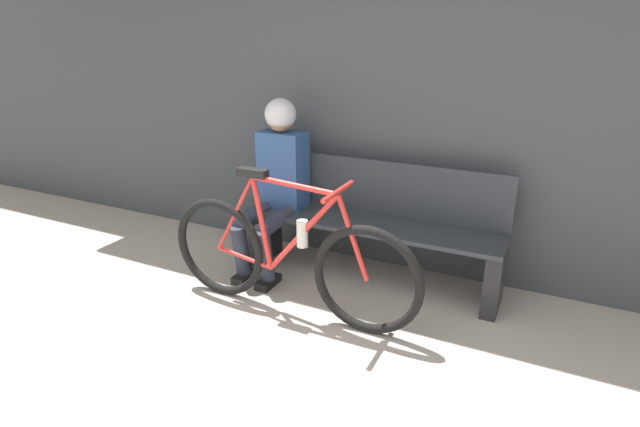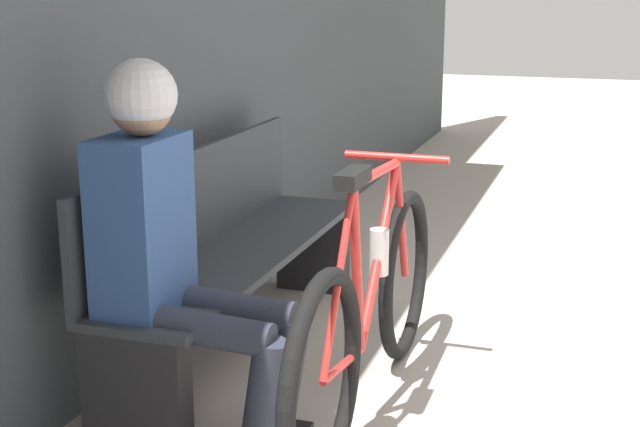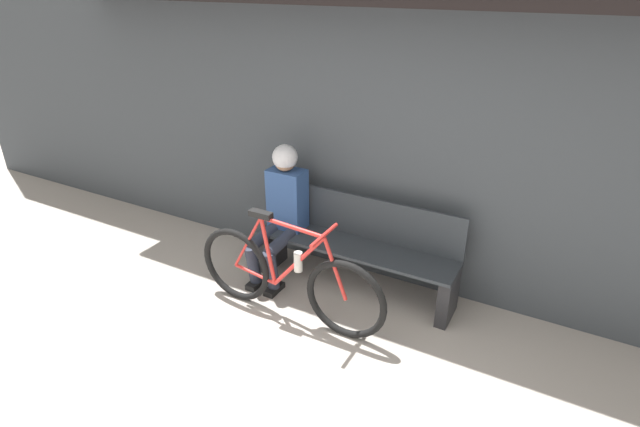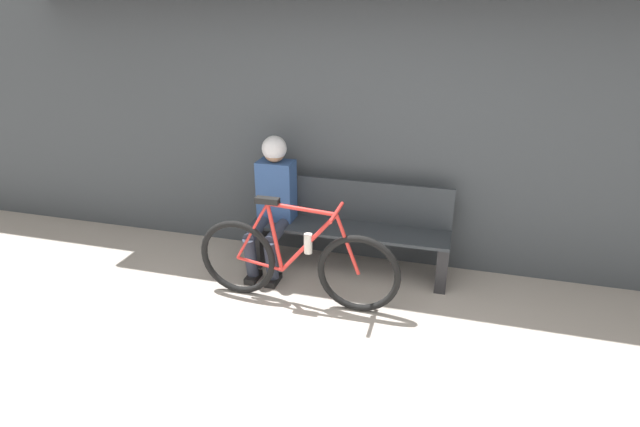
# 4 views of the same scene
# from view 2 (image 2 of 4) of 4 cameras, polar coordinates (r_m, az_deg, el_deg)

# --- Properties ---
(park_bench_near) EXTENTS (1.85, 0.42, 0.86)m
(park_bench_near) POSITION_cam_2_polar(r_m,az_deg,el_deg) (3.66, -5.77, -2.86)
(park_bench_near) COLOR #2D3338
(park_bench_near) RESTS_ON ground_plane
(bicycle) EXTENTS (1.77, 0.40, 0.94)m
(bicycle) POSITION_cam_2_polar(r_m,az_deg,el_deg) (3.17, 3.25, -6.33)
(bicycle) COLOR black
(bicycle) RESTS_ON ground_plane
(person_seated) EXTENTS (0.34, 0.65, 1.28)m
(person_seated) POSITION_cam_2_polar(r_m,az_deg,el_deg) (2.90, -9.59, -1.13)
(person_seated) COLOR #2D3342
(person_seated) RESTS_ON ground_plane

